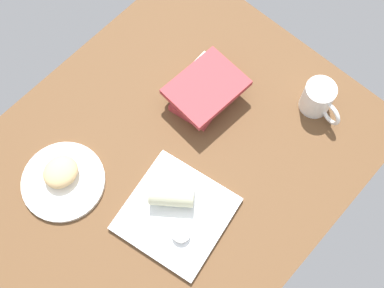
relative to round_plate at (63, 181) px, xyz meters
The scene contains 8 objects.
dining_table 30.01cm from the round_plate, 146.62° to the left, with size 110.00×90.00×4.00cm, color brown.
round_plate is the anchor object (origin of this frame).
scone_pastry 3.55cm from the round_plate, 131.29° to the right, with size 9.73×8.84×4.85cm, color tan.
square_plate 32.15cm from the round_plate, 116.16° to the left, with size 25.93×25.93×1.60cm, color white.
sauce_cup 35.49cm from the round_plate, 107.96° to the left, with size 4.82×4.82×2.11cm.
breakfast_wrap 30.41cm from the round_plate, 123.88° to the left, with size 7.00×7.00×11.58cm, color beige.
book_stack 46.88cm from the round_plate, 166.81° to the left, with size 22.65×17.42×8.32cm.
coffee_mug 74.47cm from the round_plate, 150.57° to the left, with size 8.75×13.82×10.00cm.
Camera 1 is at (30.99, 36.59, 132.26)cm, focal length 45.88 mm.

